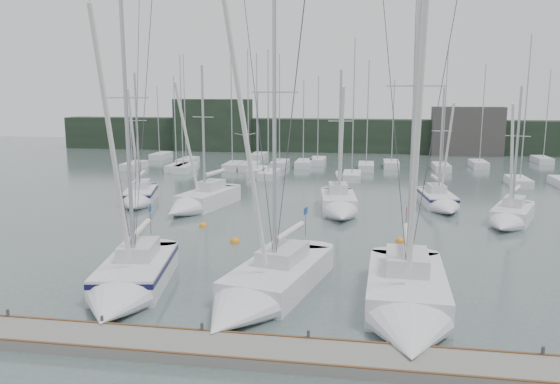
{
  "coord_description": "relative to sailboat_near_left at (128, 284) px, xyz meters",
  "views": [
    {
      "loc": [
        3.94,
        -22.45,
        9.22
      ],
      "look_at": [
        -0.51,
        5.0,
        4.06
      ],
      "focal_mm": 35.0,
      "sensor_mm": 36.0,
      "label": 1
    }
  ],
  "objects": [
    {
      "name": "ground",
      "position": [
        6.67,
        0.29,
        -0.61
      ],
      "size": [
        160.0,
        160.0,
        0.0
      ],
      "primitive_type": "plane",
      "color": "#4A5A58",
      "rests_on": "ground"
    },
    {
      "name": "dock",
      "position": [
        6.67,
        -4.71,
        -0.41
      ],
      "size": [
        24.0,
        2.0,
        0.4
      ],
      "primitive_type": "cube",
      "color": "slate",
      "rests_on": "ground"
    },
    {
      "name": "far_treeline",
      "position": [
        6.67,
        62.29,
        1.89
      ],
      "size": [
        90.0,
        4.0,
        5.0
      ],
      "primitive_type": "cube",
      "color": "black",
      "rests_on": "ground"
    },
    {
      "name": "far_building_left",
      "position": [
        -13.33,
        60.29,
        3.39
      ],
      "size": [
        12.0,
        3.0,
        8.0
      ],
      "primitive_type": "cube",
      "color": "black",
      "rests_on": "ground"
    },
    {
      "name": "far_building_right",
      "position": [
        24.67,
        60.29,
        2.89
      ],
      "size": [
        10.0,
        3.0,
        7.0
      ],
      "primitive_type": "cube",
      "color": "#403D3B",
      "rests_on": "ground"
    },
    {
      "name": "mast_forest",
      "position": [
        4.22,
        42.14,
        -0.12
      ],
      "size": [
        52.51,
        23.29,
        14.6
      ],
      "color": "silver",
      "rests_on": "ground"
    },
    {
      "name": "sailboat_near_left",
      "position": [
        0.0,
        0.0,
        0.0
      ],
      "size": [
        4.41,
        9.44,
        15.09
      ],
      "rotation": [
        0.0,
        0.0,
        0.17
      ],
      "color": "silver",
      "rests_on": "ground"
    },
    {
      "name": "sailboat_near_center",
      "position": [
        6.08,
        0.12,
        -0.06
      ],
      "size": [
        5.36,
        10.7,
        15.64
      ],
      "rotation": [
        0.0,
        0.0,
        -0.23
      ],
      "color": "silver",
      "rests_on": "ground"
    },
    {
      "name": "sailboat_near_right",
      "position": [
        12.39,
        -0.74,
        0.02
      ],
      "size": [
        3.68,
        10.4,
        16.0
      ],
      "rotation": [
        0.0,
        0.0,
        -0.04
      ],
      "color": "silver",
      "rests_on": "ground"
    },
    {
      "name": "sailboat_mid_a",
      "position": [
        -7.98,
        19.5,
        -0.05
      ],
      "size": [
        4.16,
        7.79,
        11.4
      ],
      "rotation": [
        0.0,
        0.0,
        0.26
      ],
      "color": "silver",
      "rests_on": "ground"
    },
    {
      "name": "sailboat_mid_b",
      "position": [
        -2.52,
        18.16,
        -0.01
      ],
      "size": [
        4.63,
        9.0,
        12.04
      ],
      "rotation": [
        0.0,
        0.0,
        -0.24
      ],
      "color": "silver",
      "rests_on": "ground"
    },
    {
      "name": "sailboat_mid_c",
      "position": [
        8.57,
        18.52,
        -0.0
      ],
      "size": [
        3.42,
        8.15,
        11.6
      ],
      "rotation": [
        0.0,
        0.0,
        0.11
      ],
      "color": "silver",
      "rests_on": "ground"
    },
    {
      "name": "sailboat_mid_d",
      "position": [
        16.44,
        21.72,
        -0.09
      ],
      "size": [
        3.07,
        7.41,
        10.25
      ],
      "rotation": [
        0.0,
        0.0,
        0.11
      ],
      "color": "silver",
      "rests_on": "ground"
    },
    {
      "name": "sailboat_mid_e",
      "position": [
        20.42,
        16.74,
        -0.08
      ],
      "size": [
        4.73,
        7.13,
        10.29
      ],
      "rotation": [
        0.0,
        0.0,
        -0.39
      ],
      "color": "silver",
      "rests_on": "ground"
    },
    {
      "name": "buoy_a",
      "position": [
        2.61,
        9.67,
        -0.61
      ],
      "size": [
        0.6,
        0.6,
        0.6
      ],
      "primitive_type": "sphere",
      "color": "orange",
      "rests_on": "ground"
    },
    {
      "name": "buoy_b",
      "position": [
        12.73,
        11.42,
        -0.61
      ],
      "size": [
        0.54,
        0.54,
        0.54
      ],
      "primitive_type": "sphere",
      "color": "orange",
      "rests_on": "ground"
    },
    {
      "name": "buoy_c",
      "position": [
        -0.55,
        13.28,
        -0.61
      ],
      "size": [
        0.53,
        0.53,
        0.53
      ],
      "primitive_type": "sphere",
      "color": "orange",
      "rests_on": "ground"
    },
    {
      "name": "seagull",
      "position": [
        5.02,
        2.29,
        6.65
      ],
      "size": [
        0.93,
        0.46,
        0.19
      ],
      "rotation": [
        0.0,
        0.0,
        0.37
      ],
      "color": "white",
      "rests_on": "ground"
    }
  ]
}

